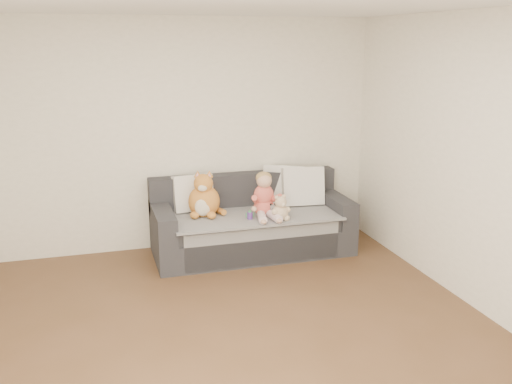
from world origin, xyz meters
TOP-DOWN VIEW (x-y plane):
  - room_shell at (0.00, 0.42)m, footprint 5.00×5.00m
  - sofa at (0.71, 2.06)m, footprint 2.20×0.94m
  - cushion_left at (0.09, 2.29)m, footprint 0.46×0.24m
  - cushion_right_back at (1.18, 2.29)m, footprint 0.53×0.44m
  - cushion_right_front at (1.37, 2.17)m, footprint 0.50×0.26m
  - toddler at (0.81, 1.87)m, footprint 0.35×0.50m
  - plush_cat at (0.18, 2.06)m, footprint 0.41×0.37m
  - teddy_bear at (0.92, 1.67)m, footprint 0.22×0.17m
  - plush_cow at (0.90, 1.87)m, footprint 0.12×0.19m
  - sippy_cup at (0.62, 1.79)m, footprint 0.10×0.06m

SIDE VIEW (x-z plane):
  - sofa at x=0.71m, z-range -0.12..0.73m
  - sippy_cup at x=0.62m, z-range 0.48..0.58m
  - plush_cow at x=0.90m, z-range 0.46..0.61m
  - teddy_bear at x=0.92m, z-range 0.44..0.73m
  - plush_cat at x=0.18m, z-range 0.40..0.93m
  - cushion_left at x=0.09m, z-range 0.47..0.89m
  - toddler at x=0.81m, z-range 0.43..0.93m
  - cushion_right_front at x=1.37m, z-range 0.46..0.92m
  - cushion_right_back at x=1.18m, z-range 0.46..0.93m
  - room_shell at x=0.00m, z-range -1.20..3.80m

